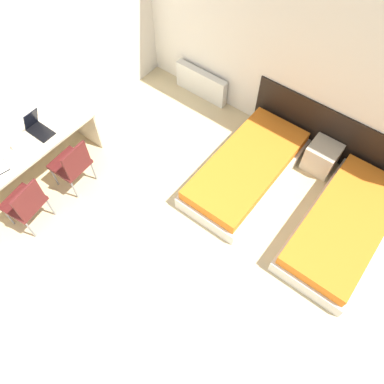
{
  "coord_description": "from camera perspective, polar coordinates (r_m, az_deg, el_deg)",
  "views": [
    {
      "loc": [
        1.54,
        0.5,
        4.42
      ],
      "look_at": [
        0.0,
        2.49,
        0.55
      ],
      "focal_mm": 35.0,
      "sensor_mm": 36.0,
      "label": 1
    }
  ],
  "objects": [
    {
      "name": "bed_near_door",
      "position": [
        5.18,
        22.1,
        -4.87
      ],
      "size": [
        0.95,
        2.04,
        0.36
      ],
      "color": "silver",
      "rests_on": "ground_plane"
    },
    {
      "name": "nightstand",
      "position": [
        5.68,
        19.14,
        5.09
      ],
      "size": [
        0.42,
        0.41,
        0.43
      ],
      "color": "beige",
      "rests_on": "ground_plane"
    },
    {
      "name": "laptop",
      "position": [
        5.33,
        -22.51,
        9.07
      ],
      "size": [
        0.36,
        0.22,
        0.34
      ],
      "rotation": [
        0.0,
        0.0,
        0.01
      ],
      "color": "black",
      "rests_on": "desk"
    },
    {
      "name": "mug",
      "position": [
        5.26,
        -25.42,
        6.33
      ],
      "size": [
        0.08,
        0.08,
        0.09
      ],
      "color": "white",
      "rests_on": "desk"
    },
    {
      "name": "radiator",
      "position": [
        6.41,
        1.4,
        16.21
      ],
      "size": [
        0.95,
        0.12,
        0.47
      ],
      "color": "silver",
      "rests_on": "ground_plane"
    },
    {
      "name": "bed_near_window",
      "position": [
        5.34,
        8.28,
        3.49
      ],
      "size": [
        0.95,
        2.04,
        0.36
      ],
      "color": "silver",
      "rests_on": "ground_plane"
    },
    {
      "name": "chair_near_laptop",
      "position": [
        5.22,
        -17.81,
        4.14
      ],
      "size": [
        0.46,
        0.46,
        0.85
      ],
      "rotation": [
        0.0,
        0.0,
        0.05
      ],
      "color": "#511919",
      "rests_on": "ground_plane"
    },
    {
      "name": "wall_left",
      "position": [
        5.3,
        -23.61,
        16.68
      ],
      "size": [
        0.05,
        5.52,
        2.7
      ],
      "color": "silver",
      "rests_on": "ground_plane"
    },
    {
      "name": "desk",
      "position": [
        5.37,
        -24.6,
        4.65
      ],
      "size": [
        0.62,
        2.16,
        0.73
      ],
      "color": "beige",
      "rests_on": "ground_plane"
    },
    {
      "name": "wall_back",
      "position": [
        5.31,
        14.65,
        19.8
      ],
      "size": [
        5.75,
        0.05,
        2.7
      ],
      "color": "silver",
      "rests_on": "ground_plane"
    },
    {
      "name": "chair_near_notebook",
      "position": [
        5.07,
        -24.05,
        -1.49
      ],
      "size": [
        0.5,
        0.5,
        0.85
      ],
      "rotation": [
        0.0,
        0.0,
        0.14
      ],
      "color": "#511919",
      "rests_on": "ground_plane"
    },
    {
      "name": "headboard_panel",
      "position": [
        5.69,
        20.78,
        7.83
      ],
      "size": [
        2.54,
        0.03,
        0.85
      ],
      "color": "black",
      "rests_on": "ground_plane"
    },
    {
      "name": "ground_plane",
      "position": [
        4.71,
        -20.82,
        -24.38
      ],
      "size": [
        20.0,
        20.0,
        0.0
      ],
      "primitive_type": "plane",
      "color": "beige"
    }
  ]
}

